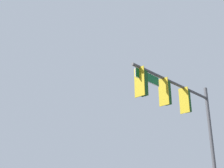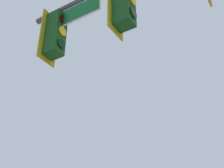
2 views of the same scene
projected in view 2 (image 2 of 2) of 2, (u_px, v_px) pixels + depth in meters
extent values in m
cube|color=gold|center=(115.00, 8.00, 6.07)|extent=(0.06, 0.52, 1.30)
cube|color=#144719|center=(124.00, 4.00, 5.98)|extent=(0.38, 0.34, 1.10)
cylinder|color=yellow|center=(133.00, 0.00, 5.89)|extent=(0.04, 0.22, 0.22)
cylinder|color=black|center=(133.00, 13.00, 5.72)|extent=(0.04, 0.22, 0.22)
cube|color=gold|center=(49.00, 38.00, 6.84)|extent=(0.06, 0.52, 1.30)
cube|color=#144719|center=(55.00, 35.00, 6.75)|extent=(0.38, 0.34, 1.10)
cylinder|color=#144719|center=(58.00, 14.00, 7.07)|extent=(0.04, 0.04, 0.12)
cylinder|color=#340503|center=(64.00, 20.00, 6.83)|extent=(0.04, 0.22, 0.22)
cylinder|color=yellow|center=(63.00, 31.00, 6.66)|extent=(0.04, 0.22, 0.22)
cylinder|color=black|center=(61.00, 43.00, 6.49)|extent=(0.04, 0.22, 0.22)
cube|color=#0F602D|center=(70.00, 16.00, 6.78)|extent=(1.57, 0.14, 0.40)
cube|color=white|center=(70.00, 16.00, 6.78)|extent=(1.63, 0.13, 0.46)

